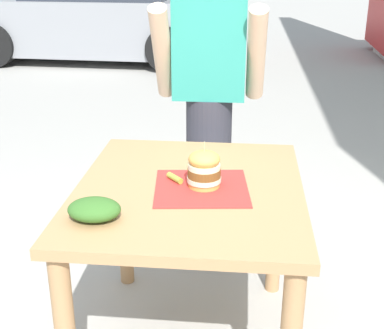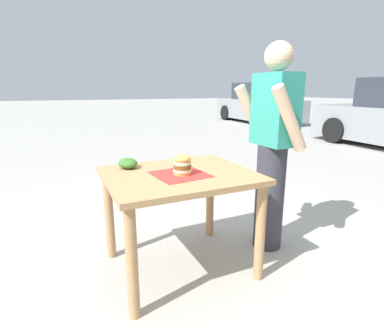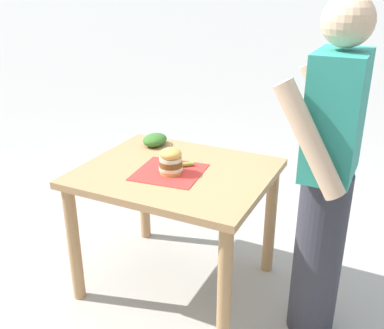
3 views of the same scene
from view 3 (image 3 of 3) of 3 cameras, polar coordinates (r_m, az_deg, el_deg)
The scene contains 7 objects.
ground_plane at distance 2.87m, azimuth -1.85°, elevation -14.65°, with size 80.00×80.00×0.00m, color #ADAAA3.
patio_table at distance 2.54m, azimuth -2.03°, elevation -3.30°, with size 0.87×1.03×0.76m.
serving_paper at distance 2.45m, azimuth -2.89°, elevation -0.96°, with size 0.35×0.35×0.00m, color red.
sandwich at distance 2.41m, azimuth -2.71°, elevation 0.48°, with size 0.13×0.13×0.18m.
pickle_spear at distance 2.52m, azimuth -0.68°, elevation 0.02°, with size 0.02×0.02×0.08m, color #8EA83D.
side_salad at distance 2.85m, azimuth -4.74°, elevation 3.14°, with size 0.18×0.14×0.07m, color #386B28.
diner_across_table at distance 2.19m, azimuth 16.78°, elevation -1.43°, with size 0.55×0.35×1.69m.
Camera 3 is at (2.01, 1.08, 1.75)m, focal length 42.00 mm.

